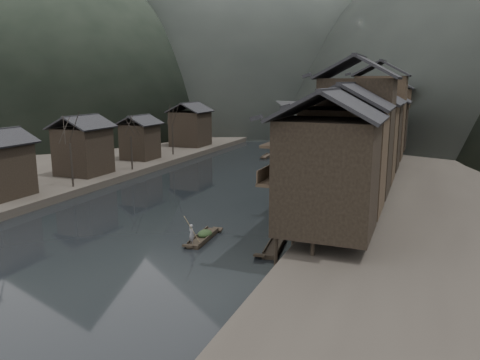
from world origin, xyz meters
The scene contains 12 objects.
water centered at (0.00, 0.00, 0.00)m, with size 300.00×300.00×0.00m, color black.
left_bank centered at (-35.00, 40.00, 0.60)m, with size 40.00×200.00×1.20m, color #2D2823.
stilt_houses centered at (17.28, 19.27, 9.06)m, with size 9.00×67.60×16.93m.
left_houses centered at (-20.50, 20.12, 5.66)m, with size 8.10×53.20×8.73m.
bare_trees centered at (-17.00, 10.06, 6.84)m, with size 3.89×44.12×7.78m.
moored_sampans centered at (12.16, 27.49, 0.20)m, with size 3.05×72.57×0.47m.
midriver_boats centered at (-1.64, 48.42, 0.20)m, with size 4.66×27.58×0.45m.
stone_bridge centered at (0.00, 72.00, 5.11)m, with size 40.00×6.00×9.00m.
hero_sampan centered at (6.22, -6.42, 0.20)m, with size 1.57×5.63×0.44m.
cargo_heap centered at (6.24, -6.17, 0.81)m, with size 1.23×1.61×0.74m, color black.
boatman centered at (6.06, -8.37, 1.33)m, with size 0.65×0.42×1.77m, color slate.
bamboo_pole centered at (6.26, -8.37, 3.84)m, with size 0.06×0.06×3.78m, color #8C7A51.
Camera 1 is at (23.95, -41.95, 13.84)m, focal length 35.00 mm.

